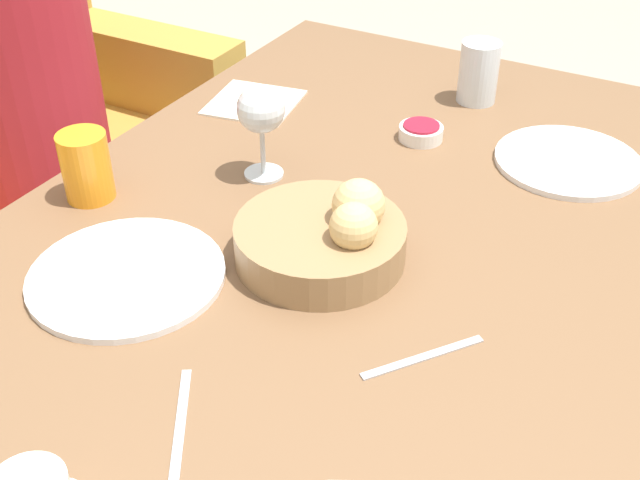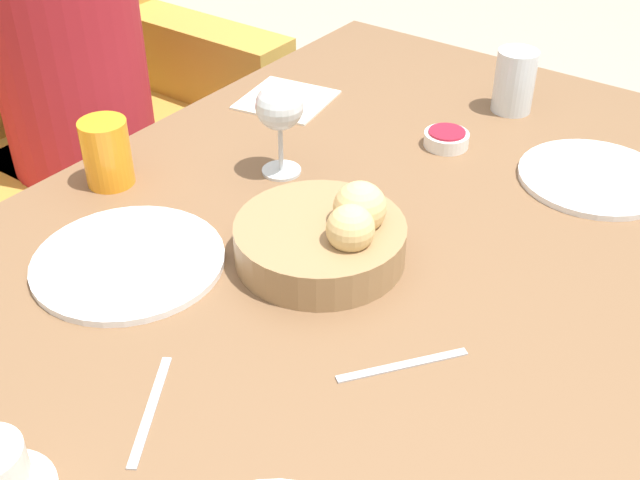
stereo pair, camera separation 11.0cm
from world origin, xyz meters
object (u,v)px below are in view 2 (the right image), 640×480
at_px(seated_person, 81,122).
at_px(wine_glass, 279,110).
at_px(juice_glass, 107,153).
at_px(fork_silver, 148,408).
at_px(plate_near_right, 594,177).
at_px(water_tumbler, 515,81).
at_px(plate_far_center, 128,261).
at_px(napkin, 286,100).
at_px(bread_basket, 326,237).
at_px(knife_silver, 403,365).
at_px(jam_bowl_berry, 446,139).

xyz_separation_m(seated_person, wine_glass, (-0.15, -0.71, 0.30)).
bearing_deg(juice_glass, fork_silver, -127.45).
distance_m(plate_near_right, water_tumbler, 0.27).
xyz_separation_m(plate_far_center, napkin, (0.53, 0.14, -0.00)).
height_order(seated_person, juice_glass, seated_person).
height_order(bread_basket, plate_far_center, bread_basket).
bearing_deg(water_tumbler, bread_basket, 179.25).
height_order(fork_silver, napkin, napkin).
xyz_separation_m(bread_basket, fork_silver, (-0.34, -0.00, -0.03)).
height_order(water_tumbler, fork_silver, water_tumbler).
height_order(seated_person, plate_near_right, seated_person).
height_order(plate_far_center, water_tumbler, water_tumbler).
bearing_deg(water_tumbler, fork_silver, 179.77).
bearing_deg(juice_glass, napkin, -5.98).
distance_m(juice_glass, fork_silver, 0.51).
bearing_deg(napkin, plate_far_center, -165.13).
bearing_deg(water_tumbler, wine_glass, 154.58).
height_order(plate_near_right, water_tumbler, water_tumbler).
bearing_deg(knife_silver, bread_basket, 58.75).
distance_m(seated_person, knife_silver, 1.19).
relative_size(plate_far_center, juice_glass, 2.46).
relative_size(knife_silver, napkin, 0.75).
relative_size(bread_basket, wine_glass, 1.52).
relative_size(seated_person, knife_silver, 9.21).
relative_size(jam_bowl_berry, knife_silver, 0.56).
height_order(wine_glass, jam_bowl_berry, wine_glass).
xyz_separation_m(wine_glass, knife_silver, (-0.27, -0.39, -0.11)).
height_order(plate_near_right, juice_glass, juice_glass).
bearing_deg(napkin, wine_glass, -143.73).
bearing_deg(plate_near_right, napkin, 96.01).
height_order(seated_person, fork_silver, seated_person).
xyz_separation_m(water_tumbler, napkin, (-0.22, 0.36, -0.06)).
bearing_deg(bread_basket, water_tumbler, -0.75).
relative_size(plate_far_center, knife_silver, 1.93).
relative_size(plate_near_right, water_tumbler, 2.09).
distance_m(juice_glass, water_tumbler, 0.74).
relative_size(seated_person, jam_bowl_berry, 16.37).
bearing_deg(plate_near_right, plate_far_center, 143.70).
bearing_deg(juice_glass, plate_far_center, -126.19).
height_order(juice_glass, jam_bowl_berry, juice_glass).
bearing_deg(plate_far_center, seated_person, 56.25).
xyz_separation_m(plate_far_center, juice_glass, (0.13, 0.18, 0.05)).
bearing_deg(jam_bowl_berry, plate_far_center, 161.20).
relative_size(plate_near_right, jam_bowl_berry, 3.12).
height_order(plate_near_right, wine_glass, wine_glass).
height_order(bread_basket, napkin, bread_basket).
height_order(jam_bowl_berry, fork_silver, jam_bowl_berry).
distance_m(juice_glass, wine_glass, 0.28).
bearing_deg(knife_silver, jam_bowl_berry, 23.52).
bearing_deg(napkin, seated_person, 97.13).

